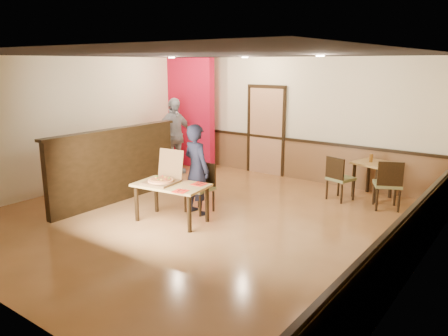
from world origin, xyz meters
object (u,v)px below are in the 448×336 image
(condiment, at_px, (371,158))
(diner_chair, at_px, (202,185))
(main_table, at_px, (171,190))
(diner, at_px, (197,169))
(passerby, at_px, (174,136))
(side_chair_left, at_px, (339,177))
(pizza_box, at_px, (163,179))
(side_chair_right, at_px, (388,183))
(side_table, at_px, (373,171))

(condiment, bearing_deg, diner_chair, -128.75)
(main_table, bearing_deg, condiment, 49.34)
(main_table, relative_size, diner, 0.81)
(diner_chair, height_order, diner, diner)
(diner, relative_size, passerby, 0.88)
(side_chair_left, relative_size, condiment, 5.37)
(diner, distance_m, pizza_box, 0.66)
(passerby, bearing_deg, side_chair_left, -75.01)
(side_chair_right, height_order, pizza_box, pizza_box)
(main_table, distance_m, side_chair_right, 3.97)
(side_chair_left, relative_size, diner, 0.54)
(main_table, bearing_deg, diner, 75.28)
(side_table, relative_size, pizza_box, 1.26)
(diner, relative_size, pizza_box, 2.49)
(pizza_box, height_order, condiment, pizza_box)
(condiment, bearing_deg, side_chair_left, -123.42)
(pizza_box, bearing_deg, main_table, -0.97)
(diner_chair, distance_m, passerby, 3.01)
(side_table, height_order, pizza_box, pizza_box)
(diner_chair, bearing_deg, pizza_box, -105.07)
(passerby, height_order, condiment, passerby)
(passerby, relative_size, condiment, 11.21)
(side_chair_left, relative_size, side_chair_right, 0.94)
(diner, relative_size, condiment, 9.87)
(diner_chair, relative_size, passerby, 0.48)
(side_table, bearing_deg, diner_chair, -129.57)
(passerby, bearing_deg, pizza_box, -129.46)
(side_chair_right, distance_m, passerby, 5.10)
(main_table, relative_size, side_chair_left, 1.49)
(side_chair_left, bearing_deg, diner_chair, 65.93)
(side_chair_right, xyz_separation_m, passerby, (-5.08, -0.28, 0.41))
(passerby, bearing_deg, side_table, -67.89)
(diner_chair, bearing_deg, condiment, 54.28)
(main_table, height_order, diner_chair, diner_chair)
(side_table, distance_m, passerby, 4.70)
(diner_chair, distance_m, side_chair_left, 2.75)
(main_table, relative_size, passerby, 0.72)
(side_chair_left, height_order, side_table, side_chair_left)
(main_table, xyz_separation_m, side_chair_right, (2.79, 2.83, -0.04))
(diner_chair, distance_m, side_table, 3.52)
(diner, bearing_deg, side_table, -115.88)
(side_chair_right, relative_size, passerby, 0.51)
(side_table, bearing_deg, side_chair_left, -127.36)
(pizza_box, bearing_deg, side_chair_right, 36.96)
(side_chair_left, xyz_separation_m, side_table, (0.47, 0.61, 0.07))
(condiment, bearing_deg, side_table, -4.11)
(main_table, distance_m, condiment, 4.12)
(condiment, bearing_deg, side_chair_right, -48.77)
(side_chair_right, distance_m, side_table, 0.78)
(side_chair_right, bearing_deg, side_chair_left, -25.74)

